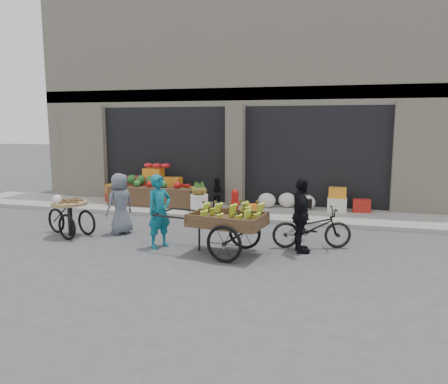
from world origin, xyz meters
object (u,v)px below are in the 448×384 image
(seated_person, at_px, (218,193))
(bicycle, at_px, (312,228))
(banana_cart, at_px, (225,218))
(cyclist, at_px, (301,216))
(fire_hydrant, at_px, (235,200))
(vendor_grey, at_px, (120,204))
(pineapple_bin, at_px, (199,203))
(vendor_woman, at_px, (159,211))
(tricycle_cart, at_px, (70,213))
(orange_bucket, at_px, (252,210))

(seated_person, bearing_deg, bicycle, -56.35)
(banana_cart, distance_m, cyclist, 1.59)
(fire_hydrant, bearing_deg, vendor_grey, -131.72)
(pineapple_bin, height_order, cyclist, cyclist)
(banana_cart, bearing_deg, vendor_grey, 170.83)
(pineapple_bin, relative_size, vendor_woman, 0.32)
(fire_hydrant, xyz_separation_m, tricycle_cart, (-3.32, -3.06, 0.06))
(seated_person, relative_size, cyclist, 0.59)
(fire_hydrant, height_order, tricycle_cart, tricycle_cart)
(seated_person, bearing_deg, tricycle_cart, -135.25)
(pineapple_bin, relative_size, orange_bucket, 1.62)
(tricycle_cart, bearing_deg, cyclist, 19.83)
(pineapple_bin, relative_size, vendor_grey, 0.35)
(seated_person, relative_size, bicycle, 0.54)
(orange_bucket, bearing_deg, fire_hydrant, 174.29)
(seated_person, relative_size, banana_cart, 0.35)
(orange_bucket, height_order, seated_person, seated_person)
(cyclist, bearing_deg, orange_bucket, 14.18)
(fire_hydrant, distance_m, tricycle_cart, 4.52)
(orange_bucket, relative_size, banana_cart, 0.12)
(orange_bucket, relative_size, tricycle_cart, 0.22)
(seated_person, bearing_deg, vendor_grey, -126.09)
(vendor_woman, xyz_separation_m, bicycle, (3.21, 0.82, -0.35))
(fire_hydrant, xyz_separation_m, cyclist, (2.16, -2.95, 0.29))
(orange_bucket, distance_m, seated_person, 1.42)
(tricycle_cart, height_order, bicycle, tricycle_cart)
(vendor_grey, relative_size, bicycle, 0.87)
(bicycle, xyz_separation_m, cyclist, (-0.20, -0.40, 0.34))
(orange_bucket, height_order, tricycle_cart, tricycle_cart)
(banana_cart, xyz_separation_m, bicycle, (1.69, 0.95, -0.32))
(tricycle_cart, bearing_deg, banana_cart, 12.38)
(banana_cart, height_order, tricycle_cart, banana_cart)
(seated_person, xyz_separation_m, cyclist, (2.86, -3.60, 0.21))
(banana_cart, xyz_separation_m, tricycle_cart, (-3.99, 0.44, -0.21))
(vendor_grey, distance_m, cyclist, 4.44)
(cyclist, bearing_deg, pineapple_bin, 31.79)
(pineapple_bin, height_order, vendor_woman, vendor_woman)
(tricycle_cart, height_order, cyclist, cyclist)
(vendor_woman, height_order, bicycle, vendor_woman)
(pineapple_bin, relative_size, fire_hydrant, 0.73)
(seated_person, distance_m, banana_cart, 4.38)
(tricycle_cart, bearing_deg, vendor_grey, 45.15)
(pineapple_bin, height_order, vendor_grey, vendor_grey)
(bicycle, bearing_deg, vendor_grey, 74.24)
(vendor_woman, bearing_deg, cyclist, -51.35)
(pineapple_bin, distance_m, tricycle_cart, 3.83)
(banana_cart, xyz_separation_m, vendor_woman, (-1.52, 0.13, 0.03))
(pineapple_bin, xyz_separation_m, banana_cart, (1.76, -3.55, 0.40))
(banana_cart, bearing_deg, vendor_woman, -175.84)
(fire_hydrant, bearing_deg, vendor_woman, -104.23)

